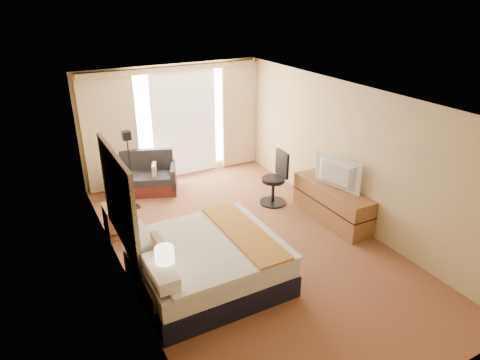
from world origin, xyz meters
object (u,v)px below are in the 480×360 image
nightstand_left (165,300)px  media_dresser (331,203)px  desk_chair (276,181)px  television (335,174)px  lamp_right (115,180)px  nightstand_right (118,219)px  loveseat (144,179)px  bed (207,262)px  floor_lamp (129,155)px  lamp_left (165,256)px

nightstand_left → media_dresser: bearing=15.8°
desk_chair → television: television is taller
media_dresser → lamp_right: lamp_right is taller
nightstand_right → loveseat: size_ratio=0.35×
desk_chair → bed: bearing=-141.4°
floor_lamp → lamp_right: bearing=-120.6°
desk_chair → lamp_left: (-3.10, -2.16, 0.46)m
nightstand_left → floor_lamp: bearing=81.3°
floor_lamp → nightstand_left: bearing=-98.7°
nightstand_left → loveseat: (0.94, 4.03, 0.01)m
loveseat → floor_lamp: (-0.43, -0.68, 0.86)m
media_dresser → lamp_right: 4.02m
nightstand_left → desk_chair: desk_chair is taller
bed → desk_chair: size_ratio=1.85×
bed → floor_lamp: 3.07m
loveseat → desk_chair: 2.90m
nightstand_left → floor_lamp: floor_lamp is taller
media_dresser → lamp_left: size_ratio=3.39×
bed → loveseat: bearing=88.0°
loveseat → lamp_right: (-0.91, -1.48, 0.74)m
media_dresser → bed: (-2.89, -0.65, 0.02)m
floor_lamp → lamp_left: (-0.45, -3.34, -0.19)m
media_dresser → loveseat: size_ratio=1.14×
lamp_right → lamp_left: bearing=-89.4°
floor_lamp → lamp_right: (-0.48, -0.81, -0.12)m
lamp_left → lamp_right: (-0.03, 2.53, 0.07)m
floor_lamp → lamp_right: size_ratio=2.60×
nightstand_left → lamp_right: size_ratio=0.88×
nightstand_left → floor_lamp: 3.50m
floor_lamp → television: size_ratio=1.60×
loveseat → floor_lamp: size_ratio=0.97×
nightstand_left → desk_chair: size_ratio=0.49×
media_dresser → lamp_right: (-3.67, 1.49, 0.68)m
loveseat → lamp_left: bearing=-81.1°
media_dresser → bed: bearing=-167.3°
media_dresser → loveseat: 4.06m
media_dresser → loveseat: (-2.76, 2.98, -0.06)m
floor_lamp → television: (3.14, -2.36, -0.16)m
lamp_right → floor_lamp: bearing=59.4°
lamp_right → loveseat: bearing=58.6°
nightstand_left → media_dresser: size_ratio=0.31×
loveseat → television: size_ratio=1.55×
bed → lamp_right: 2.37m
loveseat → desk_chair: size_ratio=1.41×
nightstand_right → lamp_right: lamp_right is taller
nightstand_right → floor_lamp: floor_lamp is taller
bed → lamp_left: 1.03m
floor_lamp → desk_chair: 2.97m
bed → floor_lamp: bearing=95.8°
nightstand_right → lamp_left: bearing=-88.7°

